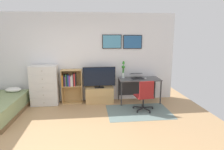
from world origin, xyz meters
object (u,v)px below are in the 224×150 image
Objects in this scene: bookshelf at (71,83)px; bamboo_vase at (123,70)px; office_chair at (145,95)px; tv_stand at (99,95)px; desk at (139,82)px; computer_mouse at (145,78)px; television at (99,77)px; laptop at (137,76)px; dresser at (45,85)px.

bookshelf is 1.65m from bamboo_vase.
bamboo_vase is (-0.43, 0.94, 0.54)m from office_chair.
tv_stand is 1.27m from desk.
bookshelf reaches higher than tv_stand.
tv_stand is 8.14× the size of computer_mouse.
office_chair is 0.81m from computer_mouse.
bamboo_vase is at bearing 6.55° from television.
laptop is 0.46m from bamboo_vase.
tv_stand is at bearing -3.18° from bookshelf.
television is (0.00, -0.02, 0.56)m from tv_stand.
office_chair is at bearing -106.51° from computer_mouse.
office_chair is at bearing -36.52° from tv_stand.
laptop is at bearing 153.51° from computer_mouse.
tv_stand is 2.01× the size of laptop.
dresser reaches higher than television.
bookshelf reaches higher than computer_mouse.
bookshelf is (0.76, 0.06, 0.02)m from dresser.
office_chair is 0.91m from laptop.
tv_stand is 1.07m from bamboo_vase.
laptop is (-0.06, -0.01, 0.20)m from desk.
dresser reaches higher than tv_stand.
television is 1.40m from computer_mouse.
television reaches higher than desk.
desk is at bearing 0.26° from laptop.
desk is 0.62m from bamboo_vase.
dresser is at bearing 179.74° from television.
computer_mouse reaches higher than desk.
laptop is at bearing -1.54° from tv_stand.
dresser reaches higher than laptop.
television is (0.86, -0.07, 0.18)m from bookshelf.
desk is 0.27m from computer_mouse.
office_chair is at bearing -24.35° from bookshelf.
bookshelf is 0.83× the size of desk.
dresser reaches higher than bookshelf.
tv_stand is (0.86, -0.05, -0.37)m from bookshelf.
bamboo_vase reaches higher than desk.
dresser is 0.95× the size of desk.
tv_stand is at bearing -175.15° from bamboo_vase.
computer_mouse is at bearing -5.07° from bookshelf.
bookshelf is 1.06× the size of television.
desk is (2.83, -0.01, 0.02)m from dresser.
television is at bearing -0.26° from dresser.
dresser is at bearing -179.47° from tv_stand.
office_chair is (1.18, -0.87, 0.22)m from tv_stand.
dresser is 1.63m from television.
dresser is 3.02m from computer_mouse.
bookshelf reaches higher than laptop.
desk is 2.40× the size of bamboo_vase.
bookshelf is 1.99× the size of bamboo_vase.
tv_stand is at bearing 90.00° from television.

